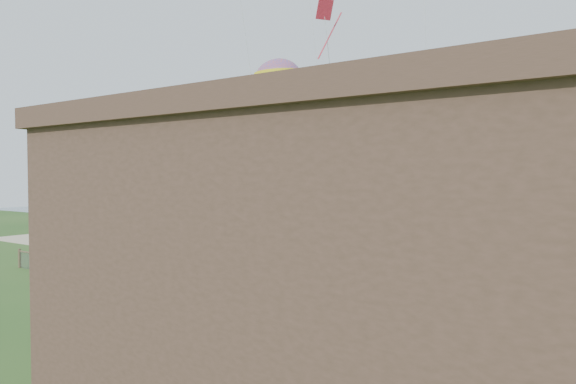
% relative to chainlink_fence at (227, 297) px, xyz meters
% --- Properties ---
extents(ground, '(160.00, 160.00, 0.00)m').
position_rel_chainlink_fence_xyz_m(ground, '(0.00, -6.00, -0.55)').
color(ground, '#284E1B').
rests_on(ground, ground).
extents(sand_beach, '(72.00, 20.00, 0.02)m').
position_rel_chainlink_fence_xyz_m(sand_beach, '(0.00, 16.00, -0.55)').
color(sand_beach, '#C8B690').
rests_on(sand_beach, ground).
extents(ocean, '(160.00, 68.00, 0.02)m').
position_rel_chainlink_fence_xyz_m(ocean, '(0.00, 60.00, -0.55)').
color(ocean, slate).
rests_on(ocean, ground).
extents(chainlink_fence, '(36.20, 0.20, 1.25)m').
position_rel_chainlink_fence_xyz_m(chainlink_fence, '(0.00, 0.00, 0.00)').
color(chainlink_fence, '#483628').
rests_on(chainlink_fence, ground).
extents(motel, '(15.00, 10.00, 7.00)m').
position_rel_chainlink_fence_xyz_m(motel, '(13.00, -7.00, 2.95)').
color(motel, '#453025').
rests_on(motel, ground).
extents(motel_deck, '(15.00, 2.00, 0.50)m').
position_rel_chainlink_fence_xyz_m(motel_deck, '(13.00, -1.00, -0.30)').
color(motel_deck, brown).
rests_on(motel_deck, ground).
extents(picnic_table, '(2.13, 1.85, 0.76)m').
position_rel_chainlink_fence_xyz_m(picnic_table, '(4.74, -2.04, -0.17)').
color(picnic_table, brown).
rests_on(picnic_table, ground).
extents(octopus_kite, '(4.03, 3.35, 7.13)m').
position_rel_chainlink_fence_xyz_m(octopus_kite, '(-4.16, 9.66, 9.87)').
color(octopus_kite, '#FF5F28').
extents(kite_red, '(2.11, 1.92, 2.80)m').
position_rel_chainlink_fence_xyz_m(kite_red, '(0.58, 7.58, 13.93)').
color(kite_red, red).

